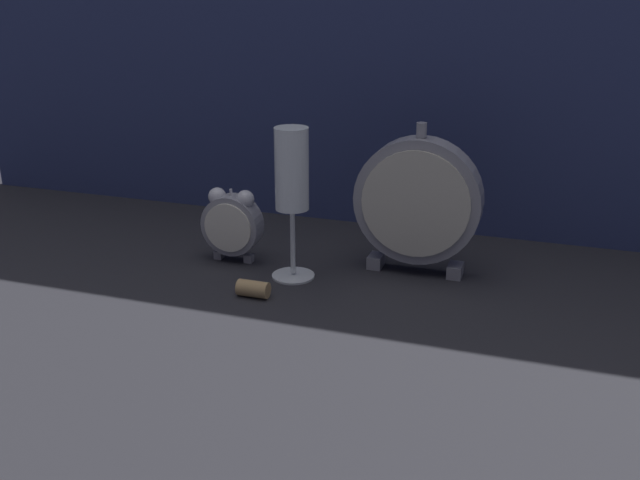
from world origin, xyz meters
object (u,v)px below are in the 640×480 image
Objects in this scene: alarm_clock_twin_bell at (232,222)px; champagne_flute at (292,181)px; wine_cork at (253,289)px; mantel_clock_silver at (418,202)px.

alarm_clock_twin_bell is 0.52× the size of champagne_flute.
wine_cork is (-0.03, -0.08, -0.13)m from champagne_flute.
champagne_flute is (0.11, -0.03, 0.08)m from alarm_clock_twin_bell.
alarm_clock_twin_bell is at bearing -170.84° from mantel_clock_silver.
alarm_clock_twin_bell is 0.51× the size of mantel_clock_silver.
wine_cork is at bearing -53.82° from alarm_clock_twin_bell.
mantel_clock_silver is 0.26m from wine_cork.
mantel_clock_silver is at bearing 9.16° from alarm_clock_twin_bell.
champagne_flute is at bearing -155.53° from mantel_clock_silver.
champagne_flute is 5.03× the size of wine_cork.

